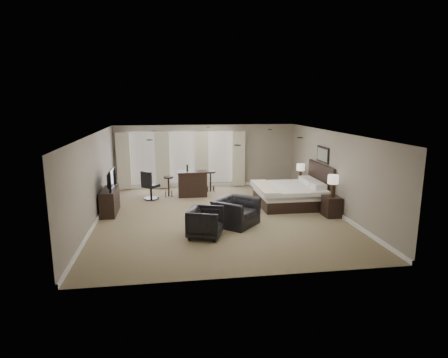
{
  "coord_description": "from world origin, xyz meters",
  "views": [
    {
      "loc": [
        -1.51,
        -11.23,
        3.54
      ],
      "look_at": [
        0.2,
        0.4,
        1.1
      ],
      "focal_mm": 30.0,
      "sensor_mm": 36.0,
      "label": 1
    }
  ],
  "objects": [
    {
      "name": "bed",
      "position": [
        2.58,
        0.9,
        0.71
      ],
      "size": [
        2.24,
        2.14,
        1.43
      ],
      "primitive_type": "cube",
      "color": "silver",
      "rests_on": "ground"
    },
    {
      "name": "armchair_near",
      "position": [
        0.36,
        -0.93,
        0.52
      ],
      "size": [
        1.37,
        1.4,
        1.04
      ],
      "primitive_type": "imported",
      "rotation": [
        0.0,
        0.0,
        0.84
      ],
      "color": "black",
      "rests_on": "ground"
    },
    {
      "name": "lamp_near",
      "position": [
        3.47,
        -0.55,
        0.98
      ],
      "size": [
        0.33,
        0.33,
        0.69
      ],
      "primitive_type": "cube",
      "color": "beige",
      "rests_on": "nightstand_near"
    },
    {
      "name": "lamp_far",
      "position": [
        3.47,
        2.35,
        0.87
      ],
      "size": [
        0.31,
        0.31,
        0.65
      ],
      "primitive_type": "cube",
      "color": "beige",
      "rests_on": "nightstand_far"
    },
    {
      "name": "armchair_far",
      "position": [
        -0.62,
        -1.81,
        0.44
      ],
      "size": [
        1.03,
        1.06,
        0.88
      ],
      "primitive_type": "imported",
      "rotation": [
        0.0,
        0.0,
        1.25
      ],
      "color": "black",
      "rests_on": "ground"
    },
    {
      "name": "dresser",
      "position": [
        -3.45,
        0.79,
        0.4
      ],
      "size": [
        0.44,
        1.38,
        0.8
      ],
      "primitive_type": "cube",
      "color": "black",
      "rests_on": "ground"
    },
    {
      "name": "bar_stool_left",
      "position": [
        -1.58,
        2.74,
        0.38
      ],
      "size": [
        0.45,
        0.45,
        0.77
      ],
      "primitive_type": "cube",
      "rotation": [
        0.0,
        0.0,
        0.26
      ],
      "color": "black",
      "rests_on": "ground"
    },
    {
      "name": "wall_art",
      "position": [
        3.7,
        0.9,
        1.75
      ],
      "size": [
        0.04,
        0.96,
        0.56
      ],
      "primitive_type": "cube",
      "color": "slate",
      "rests_on": "room"
    },
    {
      "name": "nightstand_near",
      "position": [
        3.47,
        -0.55,
        0.32
      ],
      "size": [
        0.48,
        0.58,
        0.63
      ],
      "primitive_type": "cube",
      "color": "black",
      "rests_on": "ground"
    },
    {
      "name": "desk_chair",
      "position": [
        -2.22,
        2.41,
        0.54
      ],
      "size": [
        0.77,
        0.77,
        1.08
      ],
      "primitive_type": "cube",
      "rotation": [
        0.0,
        0.0,
        2.46
      ],
      "color": "black",
      "rests_on": "ground"
    },
    {
      "name": "bar_stool_right",
      "position": [
        0.08,
        3.29,
        0.41
      ],
      "size": [
        0.49,
        0.49,
        0.83
      ],
      "primitive_type": "cube",
      "rotation": [
        0.0,
        0.0,
        0.28
      ],
      "color": "black",
      "rests_on": "ground"
    },
    {
      "name": "window_bay",
      "position": [
        -1.0,
        4.11,
        1.2
      ],
      "size": [
        5.25,
        0.2,
        2.3
      ],
      "color": "silver",
      "rests_on": "room"
    },
    {
      "name": "bar_counter",
      "position": [
        -0.68,
        2.62,
        0.49
      ],
      "size": [
        1.12,
        0.58,
        0.97
      ],
      "primitive_type": "cube",
      "color": "black",
      "rests_on": "ground"
    },
    {
      "name": "nightstand_far",
      "position": [
        3.47,
        2.35,
        0.27
      ],
      "size": [
        0.41,
        0.5,
        0.55
      ],
      "primitive_type": "cube",
      "color": "black",
      "rests_on": "ground"
    },
    {
      "name": "room",
      "position": [
        0.0,
        0.0,
        1.3
      ],
      "size": [
        7.6,
        8.6,
        2.64
      ],
      "color": "#736649",
      "rests_on": "ground"
    },
    {
      "name": "tv",
      "position": [
        -3.45,
        0.79,
        0.87
      ],
      "size": [
        0.65,
        1.12,
        0.15
      ],
      "primitive_type": "imported",
      "rotation": [
        0.0,
        0.0,
        1.57
      ],
      "color": "black",
      "rests_on": "dresser"
    }
  ]
}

